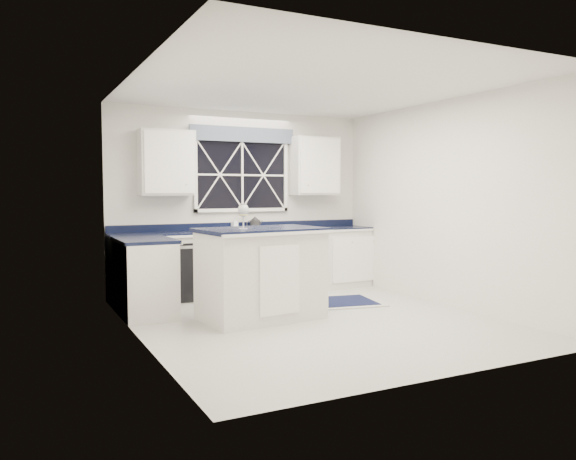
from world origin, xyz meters
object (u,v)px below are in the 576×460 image
kettle (255,223)px  faucet (244,219)px  island (261,273)px  soap_bottle (235,224)px  wine_glass (243,211)px  dishwasher (176,270)px

kettle → faucet: bearing=151.3°
island → soap_bottle: (0.36, 1.79, 0.48)m
wine_glass → island: bearing=17.7°
dishwasher → island: (0.59, -1.60, 0.13)m
faucet → kettle: faucet is taller
dishwasher → faucet: faucet is taller
dishwasher → soap_bottle: (0.95, 0.19, 0.62)m
dishwasher → faucet: size_ratio=2.72×
kettle → soap_bottle: size_ratio=1.55×
kettle → wine_glass: wine_glass is taller
faucet → soap_bottle: faucet is taller
faucet → soap_bottle: bearing=-179.3°
dishwasher → soap_bottle: bearing=11.5°
faucet → island: bearing=-105.8°
island → kettle: size_ratio=5.66×
wine_glass → soap_bottle: size_ratio=1.68×
faucet → island: (-0.51, -1.79, -0.56)m
island → wine_glass: wine_glass is taller
dishwasher → wine_glass: 1.92m
island → kettle: kettle is taller
dishwasher → faucet: (1.10, 0.19, 0.69)m
dishwasher → island: 1.71m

